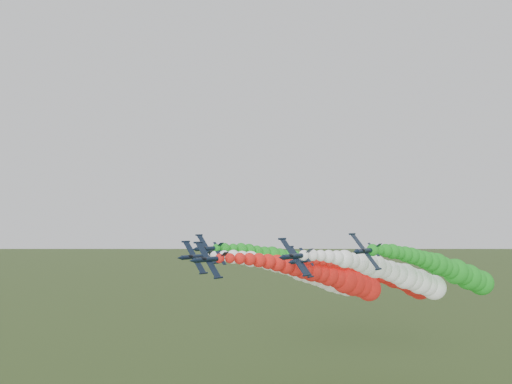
# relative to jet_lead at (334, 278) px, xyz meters

# --- Properties ---
(jet_lead) EXTENTS (13.92, 64.62, 17.64)m
(jet_lead) POSITION_rel_jet_lead_xyz_m (0.00, 0.00, 0.00)
(jet_lead) COLOR black
(jet_lead) RESTS_ON ground
(jet_inner_left) EXTENTS (13.87, 64.57, 17.59)m
(jet_inner_left) POSITION_rel_jet_lead_xyz_m (-9.43, 6.31, -0.29)
(jet_inner_left) COLOR black
(jet_inner_left) RESTS_ON ground
(jet_inner_right) EXTENTS (13.84, 64.54, 17.56)m
(jet_inner_right) POSITION_rel_jet_lead_xyz_m (15.07, 6.27, 1.06)
(jet_inner_right) COLOR black
(jet_inner_right) RESTS_ON ground
(jet_outer_left) EXTENTS (14.05, 64.75, 17.77)m
(jet_outer_left) POSITION_rel_jet_lead_xyz_m (-16.11, 16.23, 1.09)
(jet_outer_left) COLOR black
(jet_outer_left) RESTS_ON ground
(jet_outer_right) EXTENTS (13.91, 64.61, 17.63)m
(jet_outer_right) POSITION_rel_jet_lead_xyz_m (24.50, 17.88, 1.69)
(jet_outer_right) COLOR black
(jet_outer_right) RESTS_ON ground
(jet_trail) EXTENTS (14.40, 65.10, 18.12)m
(jet_trail) POSITION_rel_jet_lead_xyz_m (5.43, 26.22, -1.92)
(jet_trail) COLOR black
(jet_trail) RESTS_ON ground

